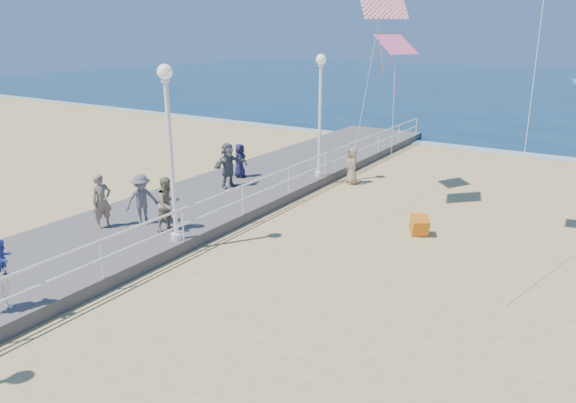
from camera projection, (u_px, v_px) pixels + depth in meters
The scene contains 17 objects.
ground at pixel (327, 296), 13.41m from camera, with size 160.00×160.00×0.00m, color #D9B771.
ocean at pixel (572, 88), 65.33m from camera, with size 160.00×90.00×0.05m, color #0B2C47.
surf_line at pixel (496, 151), 29.78m from camera, with size 160.00×1.20×0.04m, color silver.
boardwalk at pixel (131, 232), 17.21m from camera, with size 5.00×44.00×0.40m, color #66605C.
railing at pixel (182, 215), 15.63m from camera, with size 0.05×42.00×0.55m.
lamp_post_mid at pixel (169, 136), 15.03m from camera, with size 0.44×0.44×5.32m.
lamp_post_far at pixel (320, 103), 22.22m from camera, with size 0.44×0.44×5.32m.
toddler_held at pixel (3, 258), 11.55m from camera, with size 0.44×0.34×0.91m, color #2F44B0.
spectator_1 at pixel (168, 204), 16.50m from camera, with size 0.87×0.68×1.80m, color gray.
spectator_2 at pixel (142, 200), 17.03m from camera, with size 1.12×0.65×1.74m, color slate.
spectator_4 at pixel (240, 161), 22.81m from camera, with size 0.74×0.48×1.51m, color #1B1E3D.
spectator_5 at pixel (228, 165), 21.28m from camera, with size 1.74×0.55×1.88m, color slate.
spectator_6 at pixel (102, 201), 16.75m from camera, with size 0.67×0.44×1.82m, color #846F5B.
beach_walker_c at pixel (352, 166), 23.18m from camera, with size 0.82×0.53×1.67m, color gray.
box_kite at pixel (419, 227), 17.34m from camera, with size 0.55×0.55×0.60m, color #CD3D0C.
kite_diamond_pink at pixel (396, 44), 20.31m from camera, with size 1.39×1.39×0.02m, color #F2598B.
kite_diamond_redwhite at pixel (382, 1), 17.41m from camera, with size 1.58×1.58×0.02m, color red.
Camera 1 is at (5.64, -10.62, 6.51)m, focal length 32.00 mm.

